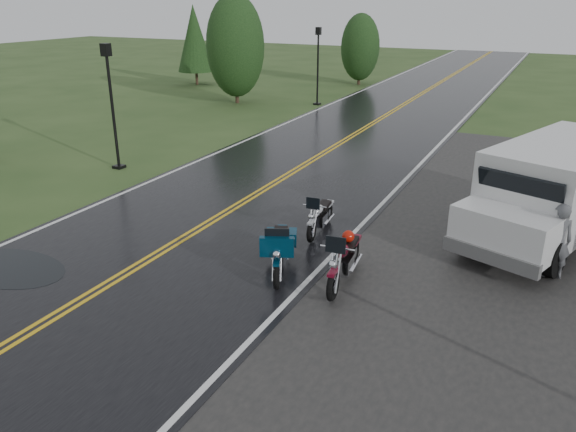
# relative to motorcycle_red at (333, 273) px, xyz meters

# --- Properties ---
(ground) EXTENTS (120.00, 120.00, 0.00)m
(ground) POSITION_rel_motorcycle_red_xyz_m (-4.61, -0.36, -0.67)
(ground) COLOR #2D471E
(ground) RESTS_ON ground
(road) EXTENTS (8.00, 100.00, 0.04)m
(road) POSITION_rel_motorcycle_red_xyz_m (-4.61, 9.64, -0.65)
(road) COLOR black
(road) RESTS_ON ground
(motorcycle_red) EXTENTS (1.05, 2.33, 1.33)m
(motorcycle_red) POSITION_rel_motorcycle_red_xyz_m (0.00, 0.00, 0.00)
(motorcycle_red) COLOR maroon
(motorcycle_red) RESTS_ON ground
(motorcycle_teal) EXTENTS (1.62, 2.37, 1.32)m
(motorcycle_teal) POSITION_rel_motorcycle_red_xyz_m (-1.24, -0.06, -0.01)
(motorcycle_teal) COLOR #05293D
(motorcycle_teal) RESTS_ON ground
(motorcycle_silver) EXTENTS (0.87, 1.97, 1.13)m
(motorcycle_silver) POSITION_rel_motorcycle_red_xyz_m (-1.55, 2.45, -0.10)
(motorcycle_silver) COLOR #AFB2B7
(motorcycle_silver) RESTS_ON ground
(van_white) EXTENTS (4.40, 6.82, 2.51)m
(van_white) POSITION_rel_motorcycle_red_xyz_m (2.09, 3.82, 0.59)
(van_white) COLOR silver
(van_white) RESTS_ON ground
(person_at_van) EXTENTS (0.71, 0.56, 1.71)m
(person_at_van) POSITION_rel_motorcycle_red_xyz_m (3.92, 3.13, 0.19)
(person_at_van) COLOR #4E4F53
(person_at_van) RESTS_ON ground
(lamp_post_near_left) EXTENTS (0.38, 0.38, 4.39)m
(lamp_post_near_left) POSITION_rel_motorcycle_red_xyz_m (-10.51, 5.52, 1.53)
(lamp_post_near_left) COLOR black
(lamp_post_near_left) RESTS_ON ground
(lamp_post_far_left) EXTENTS (0.37, 0.37, 4.28)m
(lamp_post_far_left) POSITION_rel_motorcycle_red_xyz_m (-9.12, 20.38, 1.47)
(lamp_post_far_left) COLOR black
(lamp_post_far_left) RESTS_ON ground
(tree_left_mid) EXTENTS (3.29, 3.29, 5.15)m
(tree_left_mid) POSITION_rel_motorcycle_red_xyz_m (-13.54, 18.89, 1.91)
(tree_left_mid) COLOR #1E3D19
(tree_left_mid) RESTS_ON ground
(tree_left_far) EXTENTS (2.65, 2.65, 4.08)m
(tree_left_far) POSITION_rel_motorcycle_red_xyz_m (-9.62, 28.95, 1.37)
(tree_left_far) COLOR #1E3D19
(tree_left_far) RESTS_ON ground
(pine_left_far) EXTENTS (2.49, 2.49, 5.19)m
(pine_left_far) POSITION_rel_motorcycle_red_xyz_m (-19.88, 23.97, 1.93)
(pine_left_far) COLOR #1E3D19
(pine_left_far) RESTS_ON ground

